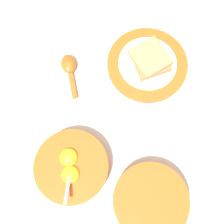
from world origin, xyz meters
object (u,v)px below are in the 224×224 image
Objects in this scene: egg_bowl at (72,167)px; soup_spoon at (69,67)px; toast_sandwich at (150,59)px; toast_plate at (147,64)px; congee_bowl at (150,201)px.

soup_spoon is at bearing -160.00° from egg_bowl.
soup_spoon is (0.07, -0.21, -0.02)m from toast_sandwich.
toast_sandwich is (-0.00, 0.00, 0.03)m from toast_plate.
egg_bowl is 1.44× the size of soup_spoon.
congee_bowl reaches higher than toast_plate.
toast_plate is 0.22m from soup_spoon.
egg_bowl reaches higher than toast_plate.
toast_sandwich is at bearing 136.66° from toast_plate.
congee_bowl is at bearing 46.72° from soup_spoon.
toast_sandwich is at bearing 160.40° from egg_bowl.
egg_bowl is 1.01× the size of congee_bowl.
soup_spoon is 0.70× the size of congee_bowl.
toast_plate is at bearing -43.34° from toast_sandwich.
egg_bowl is at bearing -96.84° from congee_bowl.
congee_bowl is at bearing 83.16° from egg_bowl.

